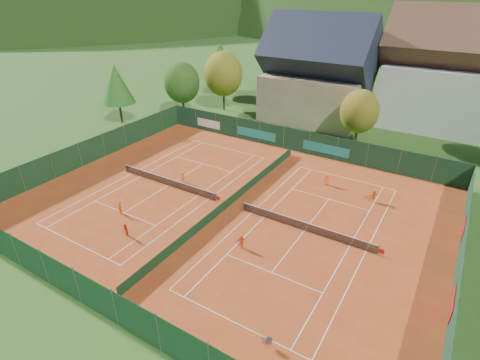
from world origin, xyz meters
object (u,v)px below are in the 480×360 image
at_px(player_right_near, 241,241).
at_px(player_right_far_b, 374,196).
at_px(chalet, 318,77).
at_px(hotel_block_a, 460,79).
at_px(player_left_far, 183,177).
at_px(player_right_far_a, 327,180).
at_px(player_left_near, 120,208).
at_px(ball_hopper, 269,341).
at_px(player_left_mid, 125,230).

relative_size(player_right_near, player_right_far_b, 0.97).
height_order(chalet, hotel_block_a, hotel_block_a).
xyz_separation_m(player_left_far, player_right_near, (11.55, -6.57, 0.06)).
distance_m(player_left_far, player_right_far_a, 15.77).
bearing_deg(player_left_near, ball_hopper, -11.92).
bearing_deg(player_right_far_a, player_right_near, 56.63).
bearing_deg(hotel_block_a, chalet, -162.47).
distance_m(player_left_near, player_right_far_a, 21.66).
xyz_separation_m(hotel_block_a, player_left_far, (-23.10, -34.47, -6.80)).
bearing_deg(player_right_far_b, player_left_near, -1.43).
bearing_deg(player_right_near, chalet, 60.16).
relative_size(player_right_far_a, player_right_far_b, 0.93).
distance_m(hotel_block_a, player_right_far_a, 29.18).
height_order(hotel_block_a, player_right_far_b, hotel_block_a).
relative_size(chalet, player_left_mid, 12.70).
bearing_deg(player_right_near, player_left_near, 145.63).
xyz_separation_m(chalet, hotel_block_a, (19.00, 6.00, 0.76)).
relative_size(hotel_block_a, player_right_far_a, 17.43).
bearing_deg(player_left_near, player_right_far_b, 41.66).
distance_m(chalet, player_right_near, 36.31).
relative_size(player_left_mid, player_right_far_a, 1.03).
xyz_separation_m(hotel_block_a, ball_hopper, (-5.12, -48.38, -6.83)).
distance_m(hotel_block_a, player_left_far, 42.05).
bearing_deg(hotel_block_a, player_right_near, -105.72).
distance_m(ball_hopper, player_right_far_a, 21.97).
height_order(hotel_block_a, player_right_near, hotel_block_a).
bearing_deg(player_left_mid, player_left_near, 168.09).
bearing_deg(ball_hopper, player_right_far_b, 87.15).
bearing_deg(player_right_far_b, chalet, -93.79).
bearing_deg(player_right_far_a, player_left_mid, 32.90).
bearing_deg(player_left_mid, player_right_far_b, 69.75).
xyz_separation_m(chalet, player_left_mid, (-1.94, -38.95, -5.99)).
relative_size(player_left_mid, player_right_near, 0.98).
xyz_separation_m(hotel_block_a, player_left_near, (-24.06, -42.68, -6.72)).
distance_m(ball_hopper, player_left_mid, 16.19).
bearing_deg(hotel_block_a, player_left_far, -123.83).
distance_m(player_left_mid, player_right_far_a, 21.54).
distance_m(chalet, player_right_far_a, 23.73).
xyz_separation_m(chalet, player_right_far_a, (9.69, -20.81, -6.01)).
distance_m(player_left_near, player_right_far_b, 24.94).
height_order(player_left_mid, player_left_far, player_left_mid).
bearing_deg(player_left_near, chalet, 86.99).
relative_size(ball_hopper, player_right_far_b, 0.60).
height_order(hotel_block_a, player_right_far_a, hotel_block_a).
distance_m(player_right_near, player_right_far_a, 14.40).
bearing_deg(player_left_mid, chalet, 111.29).
bearing_deg(player_left_far, player_left_mid, 133.27).
height_order(chalet, player_left_near, chalet).
distance_m(hotel_block_a, player_left_mid, 50.04).
xyz_separation_m(player_left_near, player_right_near, (12.50, 1.64, -0.01)).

